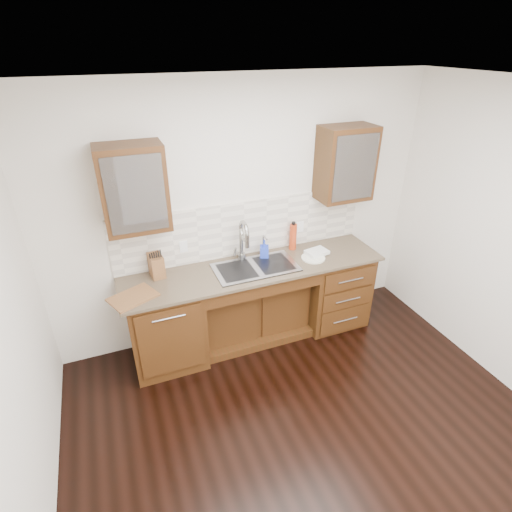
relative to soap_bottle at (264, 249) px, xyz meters
name	(u,v)px	position (x,y,z in m)	size (l,w,h in m)	color
ground	(317,446)	(-0.16, -1.58, -1.06)	(4.00, 3.50, 0.10)	black
ceiling	(358,84)	(-0.16, -1.58, 1.74)	(4.00, 3.50, 0.10)	white
wall_back	(242,213)	(-0.16, 0.22, 0.34)	(4.00, 0.10, 2.70)	silver
base_cabinet_left	(166,324)	(-1.11, -0.14, -0.57)	(0.70, 0.62, 0.88)	#593014
base_cabinet_center	(252,306)	(-0.16, -0.05, -0.66)	(1.20, 0.44, 0.70)	#593014
base_cabinet_right	(332,286)	(0.79, -0.14, -0.57)	(0.70, 0.62, 0.88)	#593014
countertop	(255,268)	(-0.16, -0.15, -0.11)	(2.70, 0.65, 0.03)	#84705B
backsplash	(244,228)	(-0.16, 0.16, 0.20)	(2.70, 0.02, 0.59)	beige
sink	(256,275)	(-0.16, -0.17, -0.18)	(0.84, 0.46, 0.19)	#9E9EA5
faucet	(241,242)	(-0.23, 0.06, 0.10)	(0.04, 0.04, 0.40)	#999993
filter_tap	(263,244)	(0.02, 0.07, 0.02)	(0.02, 0.02, 0.24)	#999993
upper_cabinet_left	(134,188)	(-1.21, 0.00, 0.82)	(0.55, 0.34, 0.75)	#593014
upper_cabinet_right	(345,163)	(0.89, 0.00, 0.82)	(0.55, 0.34, 0.75)	#593014
outlet_left	(184,247)	(-0.81, 0.15, 0.11)	(0.08, 0.01, 0.12)	white
outlet_right	(300,227)	(0.49, 0.15, 0.11)	(0.08, 0.01, 0.12)	white
soap_bottle	(264,249)	(0.00, 0.00, 0.00)	(0.09, 0.09, 0.20)	blue
water_bottle	(293,237)	(0.36, 0.07, 0.05)	(0.08, 0.08, 0.29)	#BA3815
plate	(313,258)	(0.47, -0.21, -0.09)	(0.25, 0.25, 0.01)	silver
dish_towel	(317,252)	(0.54, -0.15, -0.07)	(0.23, 0.17, 0.04)	white
knife_block	(156,265)	(-1.11, 0.05, 0.01)	(0.12, 0.20, 0.22)	brown
cutting_board	(133,297)	(-1.38, -0.27, -0.09)	(0.40, 0.28, 0.02)	olive
cup_left_a	(128,194)	(-1.27, 0.00, 0.77)	(0.14, 0.14, 0.11)	white
cup_left_b	(144,193)	(-1.13, 0.00, 0.76)	(0.10, 0.10, 0.09)	silver
cup_right_a	(338,169)	(0.81, 0.00, 0.76)	(0.12, 0.12, 0.09)	white
cup_right_b	(349,168)	(0.93, 0.00, 0.76)	(0.10, 0.10, 0.09)	silver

